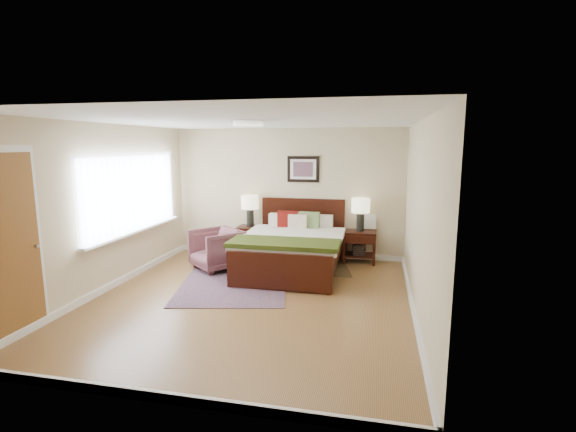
# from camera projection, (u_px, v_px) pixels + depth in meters

# --- Properties ---
(floor) EXTENTS (5.00, 5.00, 0.00)m
(floor) POSITION_uv_depth(u_px,v_px,m) (251.00, 299.00, 5.96)
(floor) COLOR brown
(floor) RESTS_ON ground
(back_wall) EXTENTS (4.50, 0.04, 2.50)m
(back_wall) POSITION_uv_depth(u_px,v_px,m) (287.00, 193.00, 8.16)
(back_wall) COLOR #C9B691
(back_wall) RESTS_ON ground
(front_wall) EXTENTS (4.50, 0.04, 2.50)m
(front_wall) POSITION_uv_depth(u_px,v_px,m) (156.00, 262.00, 3.34)
(front_wall) COLOR #C9B691
(front_wall) RESTS_ON ground
(left_wall) EXTENTS (0.04, 5.00, 2.50)m
(left_wall) POSITION_uv_depth(u_px,v_px,m) (105.00, 208.00, 6.21)
(left_wall) COLOR #C9B691
(left_wall) RESTS_ON ground
(right_wall) EXTENTS (0.04, 5.00, 2.50)m
(right_wall) POSITION_uv_depth(u_px,v_px,m) (419.00, 219.00, 5.28)
(right_wall) COLOR #C9B691
(right_wall) RESTS_ON ground
(ceiling) EXTENTS (4.50, 5.00, 0.02)m
(ceiling) POSITION_uv_depth(u_px,v_px,m) (248.00, 120.00, 5.54)
(ceiling) COLOR white
(ceiling) RESTS_ON back_wall
(window) EXTENTS (0.11, 2.72, 1.32)m
(window) POSITION_uv_depth(u_px,v_px,m) (134.00, 194.00, 6.85)
(window) COLOR silver
(window) RESTS_ON left_wall
(door) EXTENTS (0.06, 1.00, 2.18)m
(door) POSITION_uv_depth(u_px,v_px,m) (6.00, 248.00, 4.55)
(door) COLOR silver
(door) RESTS_ON ground
(ceil_fixture) EXTENTS (0.44, 0.44, 0.08)m
(ceil_fixture) POSITION_uv_depth(u_px,v_px,m) (248.00, 123.00, 5.54)
(ceil_fixture) COLOR white
(ceil_fixture) RESTS_ON ceiling
(bed) EXTENTS (1.74, 2.11, 1.14)m
(bed) POSITION_uv_depth(u_px,v_px,m) (293.00, 242.00, 7.21)
(bed) COLOR black
(bed) RESTS_ON ground
(wall_art) EXTENTS (0.62, 0.05, 0.50)m
(wall_art) POSITION_uv_depth(u_px,v_px,m) (303.00, 169.00, 7.98)
(wall_art) COLOR black
(wall_art) RESTS_ON back_wall
(nightstand_left) EXTENTS (0.50, 0.45, 0.60)m
(nightstand_left) POSITION_uv_depth(u_px,v_px,m) (250.00, 233.00, 8.19)
(nightstand_left) COLOR black
(nightstand_left) RESTS_ON ground
(nightstand_right) EXTENTS (0.60, 0.45, 0.60)m
(nightstand_right) POSITION_uv_depth(u_px,v_px,m) (360.00, 244.00, 7.78)
(nightstand_right) COLOR black
(nightstand_right) RESTS_ON ground
(lamp_left) EXTENTS (0.34, 0.34, 0.61)m
(lamp_left) POSITION_uv_depth(u_px,v_px,m) (250.00, 205.00, 8.12)
(lamp_left) COLOR black
(lamp_left) RESTS_ON nightstand_left
(lamp_right) EXTENTS (0.34, 0.34, 0.61)m
(lamp_right) POSITION_uv_depth(u_px,v_px,m) (361.00, 208.00, 7.68)
(lamp_right) COLOR black
(lamp_right) RESTS_ON nightstand_right
(armchair) EXTENTS (1.09, 1.09, 0.72)m
(armchair) POSITION_uv_depth(u_px,v_px,m) (217.00, 249.00, 7.38)
(armchair) COLOR brown
(armchair) RESTS_ON ground
(rug_persian) EXTENTS (2.08, 2.60, 0.01)m
(rug_persian) POSITION_uv_depth(u_px,v_px,m) (235.00, 281.00, 6.75)
(rug_persian) COLOR #0C0E3F
(rug_persian) RESTS_ON ground
(rug_navy) EXTENTS (0.93, 1.19, 0.01)m
(rug_navy) POSITION_uv_depth(u_px,v_px,m) (328.00, 268.00, 7.47)
(rug_navy) COLOR black
(rug_navy) RESTS_ON ground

